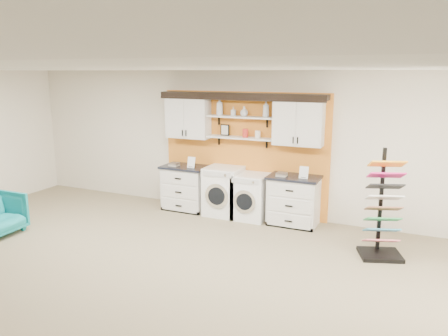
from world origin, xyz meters
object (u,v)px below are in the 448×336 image
at_px(washer, 224,191).
at_px(sample_rack, 382,223).
at_px(dryer, 251,196).
at_px(base_cabinet_right, 294,200).
at_px(base_cabinet_left, 186,188).

height_order(washer, sample_rack, sample_rack).
bearing_deg(sample_rack, washer, 144.87).
bearing_deg(dryer, sample_rack, -19.27).
height_order(base_cabinet_right, dryer, base_cabinet_right).
relative_size(washer, sample_rack, 0.58).
bearing_deg(washer, dryer, -0.00).
distance_m(washer, dryer, 0.57).
relative_size(dryer, sample_rack, 0.53).
bearing_deg(base_cabinet_left, dryer, -0.14).
relative_size(base_cabinet_right, sample_rack, 0.56).
height_order(base_cabinet_left, washer, washer).
bearing_deg(dryer, washer, 180.00).
bearing_deg(base_cabinet_right, washer, -179.86).
height_order(base_cabinet_right, sample_rack, sample_rack).
bearing_deg(sample_rack, base_cabinet_right, 132.59).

